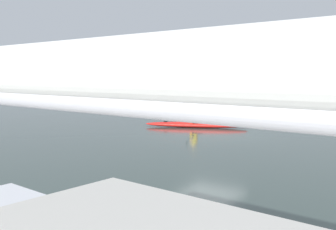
# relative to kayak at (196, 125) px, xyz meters

# --- Properties ---
(ground_plane) EXTENTS (160.00, 160.00, 0.00)m
(ground_plane) POSITION_rel_kayak_xyz_m (-1.69, 1.64, -0.13)
(ground_plane) COLOR #384742
(kayak) EXTENTS (4.63, 2.59, 0.26)m
(kayak) POSITION_rel_kayak_xyz_m (0.00, 0.00, 0.00)
(kayak) COLOR red
(kayak) RESTS_ON ground
(kayaker) EXTENTS (1.03, 2.17, 0.70)m
(kayaker) POSITION_rel_kayak_xyz_m (0.11, 0.05, 0.42)
(kayaker) COLOR yellow
(kayaker) RESTS_ON kayak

